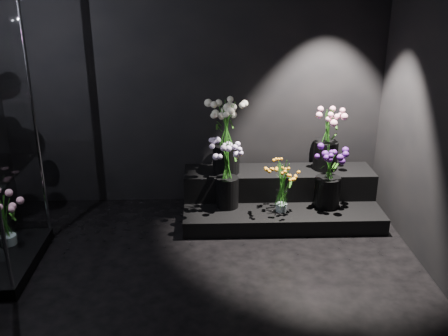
{
  "coord_description": "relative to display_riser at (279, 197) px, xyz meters",
  "views": [
    {
      "loc": [
        0.14,
        -3.18,
        2.36
      ],
      "look_at": [
        0.29,
        1.2,
        0.68
      ],
      "focal_mm": 40.0,
      "sensor_mm": 36.0,
      "label": 1
    }
  ],
  "objects": [
    {
      "name": "floor",
      "position": [
        -0.89,
        -1.6,
        -0.18
      ],
      "size": [
        4.0,
        4.0,
        0.0
      ],
      "primitive_type": "plane",
      "color": "black",
      "rests_on": "ground"
    },
    {
      "name": "bouquet_pink_roses",
      "position": [
        0.49,
        0.14,
        0.62
      ],
      "size": [
        0.36,
        0.36,
        0.65
      ],
      "rotation": [
        0.0,
        0.0,
        0.06
      ],
      "color": "black",
      "rests_on": "display_riser"
    },
    {
      "name": "wall_back",
      "position": [
        -0.89,
        0.4,
        1.22
      ],
      "size": [
        4.0,
        0.0,
        4.0
      ],
      "primitive_type": "plane",
      "rotation": [
        1.57,
        0.0,
        0.0
      ],
      "color": "black",
      "rests_on": "floor"
    },
    {
      "name": "bouquet_cream_roses",
      "position": [
        -0.56,
        0.09,
        0.67
      ],
      "size": [
        0.4,
        0.4,
        0.75
      ],
      "rotation": [
        0.0,
        0.0,
        0.1
      ],
      "color": "black",
      "rests_on": "display_riser"
    },
    {
      "name": "bouquet_lilac",
      "position": [
        -0.56,
        -0.17,
        0.38
      ],
      "size": [
        0.4,
        0.4,
        0.7
      ],
      "rotation": [
        0.0,
        0.0,
        -0.21
      ],
      "color": "black",
      "rests_on": "display_riser"
    },
    {
      "name": "bouquet_orange_bells",
      "position": [
        -0.02,
        -0.3,
        0.25
      ],
      "size": [
        0.34,
        0.34,
        0.52
      ],
      "rotation": [
        0.0,
        0.0,
        0.23
      ],
      "color": "white",
      "rests_on": "display_riser"
    },
    {
      "name": "wall_front",
      "position": [
        -0.89,
        -3.6,
        1.22
      ],
      "size": [
        4.0,
        0.0,
        4.0
      ],
      "primitive_type": "plane",
      "rotation": [
        -1.57,
        0.0,
        0.0
      ],
      "color": "black",
      "rests_on": "floor"
    },
    {
      "name": "bouquet_purple",
      "position": [
        0.45,
        -0.19,
        0.33
      ],
      "size": [
        0.34,
        0.34,
        0.65
      ],
      "rotation": [
        0.0,
        0.0,
        -0.11
      ],
      "color": "black",
      "rests_on": "display_riser"
    },
    {
      "name": "bouquet_case_base_pink",
      "position": [
        -2.56,
        -0.76,
        0.17
      ],
      "size": [
        0.38,
        0.38,
        0.48
      ],
      "rotation": [
        0.0,
        0.0,
        0.13
      ],
      "color": "white",
      "rests_on": "display_case"
    },
    {
      "name": "display_riser",
      "position": [
        0.0,
        0.0,
        0.0
      ],
      "size": [
        2.0,
        0.89,
        0.44
      ],
      "color": "black",
      "rests_on": "floor"
    }
  ]
}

